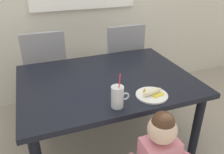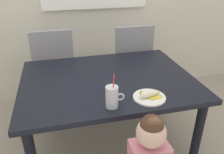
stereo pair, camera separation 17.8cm
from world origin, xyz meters
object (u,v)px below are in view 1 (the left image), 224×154
dining_table (107,87)px  dining_chair_left (46,68)px  snack_plate (152,95)px  peeled_banana (152,92)px  dining_chair_right (122,59)px  milk_cup (118,98)px

dining_table → dining_chair_left: size_ratio=1.46×
snack_plate → peeled_banana: bearing=2.7°
dining_table → peeled_banana: size_ratio=8.00×
dining_chair_left → dining_chair_right: 0.87m
milk_cup → snack_plate: (0.28, 0.04, -0.06)m
milk_cup → dining_chair_right: bearing=66.0°
dining_chair_right → dining_table: bearing=58.5°
dining_table → snack_plate: bearing=-60.1°
dining_table → milk_cup: bearing=-99.1°
peeled_banana → milk_cup: bearing=-172.2°
milk_cup → dining_table: bearing=80.9°
snack_plate → dining_chair_right: bearing=78.6°
dining_table → dining_chair_right: dining_chair_right is taller
dining_chair_left → dining_chair_right: size_ratio=1.00×
dining_table → peeled_banana: (0.22, -0.37, 0.11)m
dining_table → snack_plate: 0.44m
snack_plate → peeled_banana: peeled_banana is taller
dining_table → snack_plate: size_ratio=6.09×
snack_plate → peeled_banana: size_ratio=1.31×
dining_chair_left → milk_cup: bearing=107.6°
milk_cup → snack_plate: size_ratio=1.09×
dining_table → dining_chair_left: bearing=120.1°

